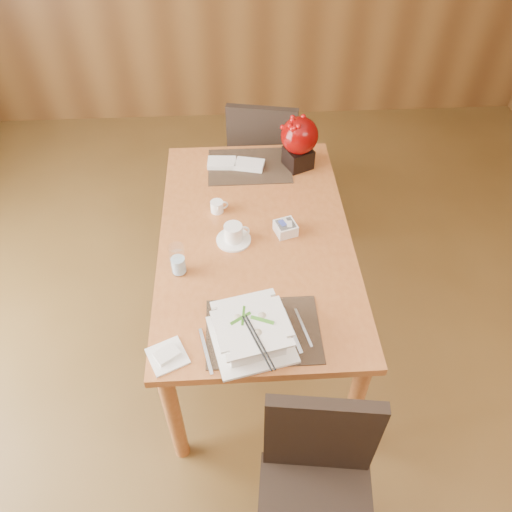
{
  "coord_description": "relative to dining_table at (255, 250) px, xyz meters",
  "views": [
    {
      "loc": [
        -0.1,
        -1.1,
        2.37
      ],
      "look_at": [
        -0.01,
        0.35,
        0.87
      ],
      "focal_mm": 35.0,
      "sensor_mm": 36.0,
      "label": 1
    }
  ],
  "objects": [
    {
      "name": "far_chair",
      "position": [
        0.11,
        0.96,
        -0.13
      ],
      "size": [
        0.51,
        0.51,
        0.93
      ],
      "rotation": [
        0.0,
        0.0,
        2.94
      ],
      "color": "black",
      "rests_on": "ground"
    },
    {
      "name": "coffee_cup",
      "position": [
        -0.1,
        -0.03,
        0.14
      ],
      "size": [
        0.16,
        0.16,
        0.09
      ],
      "rotation": [
        0.0,
        0.0,
        0.08
      ],
      "color": "white",
      "rests_on": "dining_table"
    },
    {
      "name": "sugar_caddy",
      "position": [
        0.14,
        0.01,
        0.12
      ],
      "size": [
        0.12,
        0.12,
        0.06
      ],
      "primitive_type": "cube",
      "rotation": [
        0.0,
        0.0,
        0.3
      ],
      "color": "white",
      "rests_on": "dining_table"
    },
    {
      "name": "creamer_jug",
      "position": [
        -0.18,
        0.19,
        0.13
      ],
      "size": [
        0.1,
        0.1,
        0.06
      ],
      "primitive_type": null,
      "rotation": [
        0.0,
        0.0,
        0.19
      ],
      "color": "white",
      "rests_on": "dining_table"
    },
    {
      "name": "placemat_far",
      "position": [
        0.0,
        0.55,
        0.1
      ],
      "size": [
        0.45,
        0.33,
        0.01
      ],
      "primitive_type": "cube",
      "color": "black",
      "rests_on": "dining_table"
    },
    {
      "name": "dining_table",
      "position": [
        0.0,
        0.0,
        0.0
      ],
      "size": [
        0.9,
        1.5,
        0.75
      ],
      "color": "#B66732",
      "rests_on": "ground"
    },
    {
      "name": "near_chair",
      "position": [
        0.16,
        -1.06,
        -0.15
      ],
      "size": [
        0.47,
        0.47,
        0.9
      ],
      "rotation": [
        0.0,
        0.0,
        -0.13
      ],
      "color": "black",
      "rests_on": "ground"
    },
    {
      "name": "placemat_near",
      "position": [
        0.0,
        -0.55,
        0.1
      ],
      "size": [
        0.45,
        0.33,
        0.01
      ],
      "primitive_type": "cube",
      "color": "black",
      "rests_on": "dining_table"
    },
    {
      "name": "water_glass",
      "position": [
        -0.35,
        -0.21,
        0.17
      ],
      "size": [
        0.08,
        0.08,
        0.16
      ],
      "primitive_type": "cylinder",
      "rotation": [
        0.0,
        0.0,
        0.21
      ],
      "color": "white",
      "rests_on": "dining_table"
    },
    {
      "name": "ground",
      "position": [
        0.0,
        -0.6,
        -0.65
      ],
      "size": [
        6.0,
        6.0,
        0.0
      ],
      "primitive_type": "plane",
      "color": "brown",
      "rests_on": "ground"
    },
    {
      "name": "soup_setting",
      "position": [
        -0.05,
        -0.59,
        0.16
      ],
      "size": [
        0.36,
        0.36,
        0.12
      ],
      "rotation": [
        0.0,
        0.0,
        0.22
      ],
      "color": "white",
      "rests_on": "dining_table"
    },
    {
      "name": "bread_plate",
      "position": [
        -0.37,
        -0.65,
        0.1
      ],
      "size": [
        0.18,
        0.18,
        0.01
      ],
      "primitive_type": "cube",
      "rotation": [
        0.0,
        0.0,
        0.43
      ],
      "color": "white",
      "rests_on": "dining_table"
    },
    {
      "name": "berry_decor",
      "position": [
        0.26,
        0.54,
        0.26
      ],
      "size": [
        0.2,
        0.2,
        0.29
      ],
      "rotation": [
        0.0,
        0.0,
        0.42
      ],
      "color": "black",
      "rests_on": "dining_table"
    },
    {
      "name": "napkins_far",
      "position": [
        -0.06,
        0.55,
        0.12
      ],
      "size": [
        0.32,
        0.16,
        0.03
      ],
      "primitive_type": null,
      "rotation": [
        0.0,
        0.0,
        -0.17
      ],
      "color": "white",
      "rests_on": "dining_table"
    }
  ]
}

